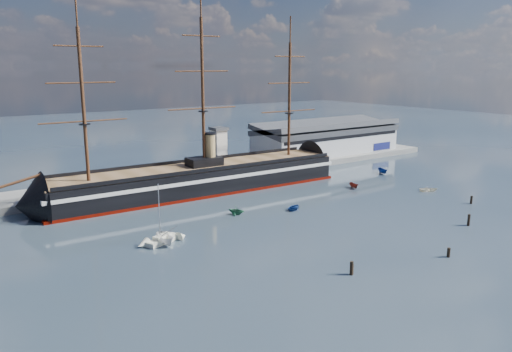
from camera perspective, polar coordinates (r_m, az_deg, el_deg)
ground at (r=138.84m, az=1.87°, el=-2.80°), size 600.00×600.00×0.00m
quay at (r=173.10m, az=-2.72°, el=0.27°), size 180.00×18.00×2.00m
warehouse at (r=204.14m, az=8.06°, el=4.30°), size 63.00×21.00×11.60m
quay_tower at (r=165.14m, az=-4.24°, el=3.10°), size 5.00×5.00×15.00m
warship at (r=146.99m, az=-7.15°, el=-0.40°), size 113.09×18.63×53.94m
sailboat at (r=107.73m, az=-10.61°, el=-7.11°), size 8.35×5.13×12.87m
motorboat_a at (r=106.83m, az=-10.30°, el=-7.74°), size 7.31×2.69×2.92m
motorboat_b at (r=130.64m, az=4.41°, el=-3.81°), size 2.62×3.38×1.47m
motorboat_c at (r=155.20m, az=11.11°, el=-1.39°), size 5.34×3.19×2.01m
motorboat_d at (r=125.89m, az=-2.25°, el=-4.41°), size 7.34×6.14×2.50m
motorboat_e at (r=157.61m, az=19.14°, el=-1.64°), size 2.88×3.59×1.57m
motorboat_f at (r=178.40m, az=14.27°, el=0.26°), size 6.20×3.85×2.33m
piling_near_left at (r=92.49m, az=10.84°, el=-11.02°), size 0.64×0.64×3.24m
piling_near_mid at (r=105.60m, az=21.11°, el=-8.64°), size 0.64×0.64×2.61m
piling_near_right at (r=127.32m, az=23.09°, el=-5.24°), size 0.64×0.64×3.47m
piling_far_right at (r=147.41m, az=23.36°, el=-2.93°), size 0.64×0.64×2.90m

